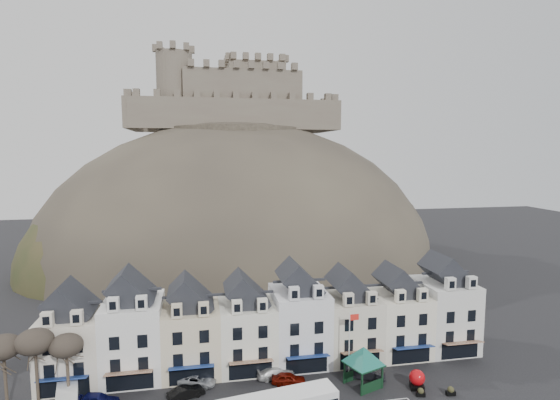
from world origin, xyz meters
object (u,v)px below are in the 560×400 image
Objects in this scene: car_silver at (197,380)px; car_maroon at (288,379)px; car_white at (276,372)px; bus_shelter at (364,356)px; flagpole at (350,342)px; car_black at (186,392)px; red_buoy at (417,379)px; car_navy at (97,400)px; car_charcoal at (365,372)px.

car_silver is 10.54m from car_maroon.
car_silver is at bearing 81.89° from car_white.
flagpole is at bearing 104.44° from bus_shelter.
car_maroon reaches higher than car_black.
red_buoy is at bearing -25.24° from flagpole.
car_navy is 20.81m from car_maroon.
car_navy is (-28.09, -0.40, -3.93)m from flagpole.
car_charcoal is at bearing -77.11° from car_navy.
flagpole is 1.81× the size of car_navy.
car_charcoal is at bearing -79.21° from car_maroon.
car_white is (-8.49, 2.10, -4.05)m from flagpole.
flagpole is 2.06× the size of car_black.
car_charcoal reaches higher than car_navy.
bus_shelter is 1.77× the size of car_maroon.
car_silver is 0.94× the size of car_white.
car_white is at bearing 47.93° from car_maroon.
red_buoy is 25.17m from car_silver.
bus_shelter is 9.09m from car_maroon.
car_navy is at bearing 157.47° from bus_shelter.
car_maroon is (1.20, -1.73, 0.00)m from car_white.
car_maroon is at bearing -153.41° from car_white.
car_navy is at bearing 175.35° from red_buoy.
car_navy is at bearing 114.58° from car_charcoal.
car_maroon reaches higher than car_white.
bus_shelter is 19.37m from car_silver.
bus_shelter reaches higher than car_maroon.
car_navy is (-34.99, 2.85, -0.34)m from red_buoy.
red_buoy reaches higher than car_white.
flagpole reaches higher than bus_shelter.
car_black reaches higher than car_silver.
car_white is (19.60, 2.50, -0.11)m from car_navy.
bus_shelter is 3.34m from car_charcoal.
red_buoy reaches higher than car_black.
bus_shelter is 0.84× the size of flagpole.
bus_shelter is 1.61× the size of car_silver.
car_silver is at bearing 173.25° from flagpole.
bus_shelter is at bearing -80.09° from car_navy.
flagpole is 19.33m from car_black.
car_maroon is (-7.29, 0.36, -4.04)m from flagpole.
car_white is 1.17× the size of car_maroon.
flagpole is 4.36m from car_charcoal.
car_charcoal reaches higher than car_black.
car_black is at bearing 114.90° from car_charcoal.
car_maroon is at bearing 165.71° from red_buoy.
flagpole is at bearing -111.50° from car_black.
car_navy is 1.16× the size of car_maroon.
bus_shelter reaches higher than car_charcoal.
car_silver is 1.10× the size of car_maroon.
flagpole is at bearing -78.91° from car_silver.
car_charcoal is (-4.99, 3.22, -0.33)m from red_buoy.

